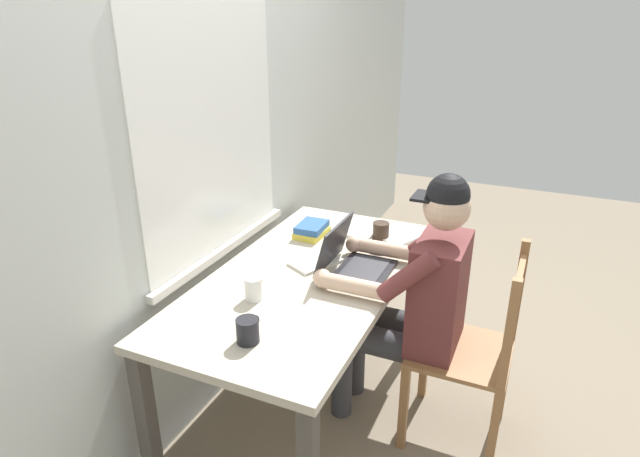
{
  "coord_description": "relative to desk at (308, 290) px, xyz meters",
  "views": [
    {
      "loc": [
        -1.95,
        -0.93,
        1.85
      ],
      "look_at": [
        0.03,
        -0.05,
        0.94
      ],
      "focal_mm": 30.24,
      "sensor_mm": 36.0,
      "label": 1
    }
  ],
  "objects": [
    {
      "name": "desk",
      "position": [
        0.0,
        0.0,
        0.0
      ],
      "size": [
        1.57,
        0.79,
        0.72
      ],
      "color": "#BCB29E",
      "rests_on": "ground"
    },
    {
      "name": "book_stack_main",
      "position": [
        0.4,
        0.16,
        0.12
      ],
      "size": [
        0.19,
        0.14,
        0.07
      ],
      "color": "gold",
      "rests_on": "desk"
    },
    {
      "name": "ground_plane",
      "position": [
        0.0,
        0.0,
        -0.64
      ],
      "size": [
        8.0,
        8.0,
        0.0
      ],
      "primitive_type": "plane",
      "color": "gray"
    },
    {
      "name": "coffee_mug_spare",
      "position": [
        0.51,
        -0.18,
        0.13
      ],
      "size": [
        0.12,
        0.08,
        0.09
      ],
      "color": "#38281E",
      "rests_on": "desk"
    },
    {
      "name": "paper_pile_side",
      "position": [
        0.56,
        -0.04,
        0.09
      ],
      "size": [
        0.23,
        0.19,
        0.02
      ],
      "primitive_type": "cube",
      "rotation": [
        0.0,
        0.0,
        0.05
      ],
      "color": "silver",
      "rests_on": "desk"
    },
    {
      "name": "coffee_mug_white",
      "position": [
        -0.29,
        0.11,
        0.13
      ],
      "size": [
        0.11,
        0.07,
        0.1
      ],
      "color": "white",
      "rests_on": "desk"
    },
    {
      "name": "coffee_mug_dark",
      "position": [
        -0.56,
        -0.03,
        0.13
      ],
      "size": [
        0.12,
        0.08,
        0.09
      ],
      "color": "black",
      "rests_on": "desk"
    },
    {
      "name": "seated_person",
      "position": [
        0.09,
        -0.47,
        0.04
      ],
      "size": [
        0.5,
        0.6,
        1.24
      ],
      "color": "brown",
      "rests_on": "ground"
    },
    {
      "name": "computer_mouse",
      "position": [
        0.35,
        -0.22,
        0.1
      ],
      "size": [
        0.06,
        0.1,
        0.03
      ],
      "primitive_type": "ellipsoid",
      "color": "black",
      "rests_on": "desk"
    },
    {
      "name": "laptop",
      "position": [
        0.1,
        -0.17,
        0.14
      ],
      "size": [
        0.33,
        0.29,
        0.23
      ],
      "color": "#232328",
      "rests_on": "desk"
    },
    {
      "name": "back_wall",
      "position": [
        -0.0,
        0.48,
        0.66
      ],
      "size": [
        6.0,
        0.08,
        2.6
      ],
      "color": "beige",
      "rests_on": "ground"
    },
    {
      "name": "paper_pile_near_laptop",
      "position": [
        0.56,
        -0.27,
        0.09
      ],
      "size": [
        0.26,
        0.24,
        0.02
      ],
      "primitive_type": "cube",
      "rotation": [
        0.0,
        0.0,
        -0.43
      ],
      "color": "white",
      "rests_on": "desk"
    },
    {
      "name": "paper_pile_back_corner",
      "position": [
        0.11,
        0.01,
        0.09
      ],
      "size": [
        0.27,
        0.23,
        0.01
      ],
      "primitive_type": "cube",
      "rotation": [
        0.0,
        0.0,
        -0.47
      ],
      "color": "silver",
      "rests_on": "desk"
    },
    {
      "name": "wooden_chair",
      "position": [
        0.09,
        -0.75,
        -0.18
      ],
      "size": [
        0.42,
        0.42,
        0.94
      ],
      "color": "olive",
      "rests_on": "ground"
    }
  ]
}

